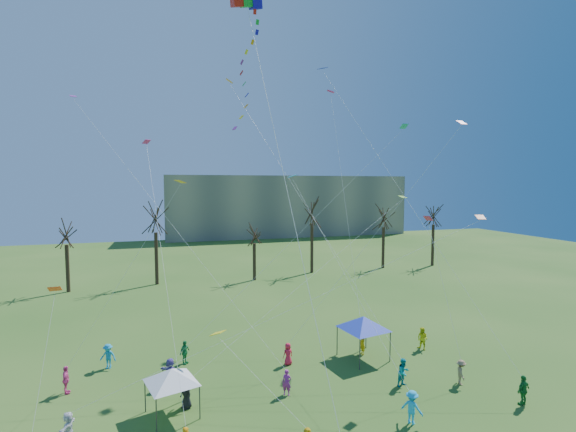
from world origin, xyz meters
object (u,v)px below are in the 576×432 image
object	(u,v)px
big_box_kite	(252,72)
canopy_tent_white	(171,376)
canopy_tent_blue	(363,323)
distant_building	(287,205)

from	to	relation	value
big_box_kite	canopy_tent_white	bearing A→B (deg)	179.31
big_box_kite	canopy_tent_blue	world-z (taller)	big_box_kite
distant_building	big_box_kite	size ratio (longest dim) A/B	2.66
distant_building	canopy_tent_white	xyz separation A→B (m)	(-28.94, -76.39, -5.23)
distant_building	canopy_tent_blue	bearing A→B (deg)	-101.95
distant_building	canopy_tent_blue	distance (m)	74.47
canopy_tent_white	canopy_tent_blue	world-z (taller)	canopy_tent_blue
distant_building	canopy_tent_blue	world-z (taller)	distant_building
distant_building	canopy_tent_blue	size ratio (longest dim) A/B	14.54
distant_building	big_box_kite	world-z (taller)	big_box_kite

